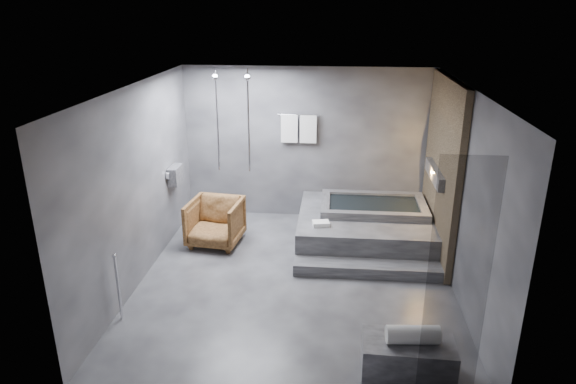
# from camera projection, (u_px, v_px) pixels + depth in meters

# --- Properties ---
(room) EXTENTS (5.00, 5.04, 2.82)m
(room) POSITION_uv_depth(u_px,v_px,m) (326.00, 163.00, 7.14)
(room) COLOR #2C2C2F
(room) RESTS_ON ground
(tub_deck) EXTENTS (2.20, 2.00, 0.50)m
(tub_deck) POSITION_uv_depth(u_px,v_px,m) (364.00, 227.00, 8.72)
(tub_deck) COLOR #313134
(tub_deck) RESTS_ON ground
(tub_step) EXTENTS (2.20, 0.36, 0.18)m
(tub_step) POSITION_uv_depth(u_px,v_px,m) (367.00, 269.00, 7.67)
(tub_step) COLOR #313134
(tub_step) RESTS_ON ground
(concrete_bench) EXTENTS (0.99, 0.56, 0.44)m
(concrete_bench) POSITION_uv_depth(u_px,v_px,m) (407.00, 358.00, 5.53)
(concrete_bench) COLOR #353538
(concrete_bench) RESTS_ON ground
(driftwood_chair) EXTENTS (0.93, 0.95, 0.78)m
(driftwood_chair) POSITION_uv_depth(u_px,v_px,m) (215.00, 222.00, 8.56)
(driftwood_chair) COLOR #3F240F
(driftwood_chair) RESTS_ON ground
(rolled_towel) EXTENTS (0.57, 0.25, 0.20)m
(rolled_towel) POSITION_uv_depth(u_px,v_px,m) (413.00, 335.00, 5.40)
(rolled_towel) COLOR silver
(rolled_towel) RESTS_ON concrete_bench
(deck_towel) EXTENTS (0.29, 0.24, 0.07)m
(deck_towel) POSITION_uv_depth(u_px,v_px,m) (321.00, 224.00, 8.15)
(deck_towel) COLOR white
(deck_towel) RESTS_ON tub_deck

